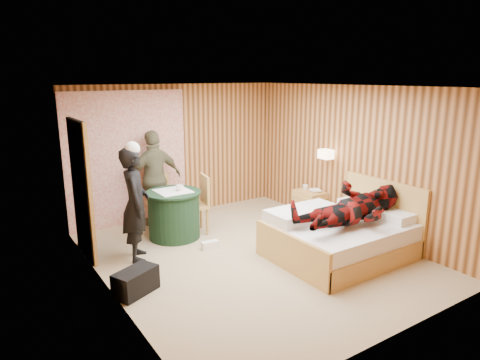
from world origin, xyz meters
TOP-DOWN VIEW (x-y plane):
  - floor at (0.00, 0.00)m, footprint 4.20×5.00m
  - ceiling at (0.00, 0.00)m, footprint 4.20×5.00m
  - wall_back at (0.00, 2.50)m, footprint 4.20×0.02m
  - wall_left at (-2.10, 0.00)m, footprint 0.02×5.00m
  - wall_right at (2.10, 0.00)m, footprint 0.02×5.00m
  - curtain at (-1.00, 2.43)m, footprint 2.20×0.08m
  - doorway at (-2.06, 1.40)m, footprint 0.06×0.90m
  - wall_lamp at (1.92, 0.45)m, footprint 0.26×0.24m
  - bed at (1.13, -0.71)m, footprint 1.98×1.53m
  - nightstand at (1.88, 0.78)m, footprint 0.42×0.57m
  - round_table at (-0.63, 1.34)m, footprint 0.91×0.91m
  - chair_far at (-0.61, 2.05)m, footprint 0.52×0.52m
  - chair_near at (-0.17, 1.33)m, footprint 0.54×0.54m
  - duffel_bag at (-1.85, -0.16)m, footprint 0.63×0.50m
  - sneaker_left at (-0.38, 0.58)m, footprint 0.28×0.14m
  - sneaker_right at (-0.60, 1.15)m, footprint 0.32×0.22m
  - woman_standing at (-1.45, 0.85)m, footprint 0.58×0.71m
  - man_at_table at (-0.63, 2.10)m, footprint 1.04×0.49m
  - man_on_bed at (1.15, -0.94)m, footprint 0.86×0.67m
  - book_lower at (1.88, 0.73)m, footprint 0.19×0.24m
  - book_upper at (1.88, 0.73)m, footprint 0.24×0.27m
  - cup_nightstand at (1.88, 0.91)m, footprint 0.11×0.11m
  - cup_table at (-0.53, 1.29)m, footprint 0.14×0.14m

SIDE VIEW (x-z plane):
  - floor at x=0.00m, z-range -0.01..0.01m
  - sneaker_left at x=-0.38m, z-range 0.00..0.12m
  - sneaker_right at x=-0.60m, z-range 0.00..0.13m
  - duffel_bag at x=-1.85m, z-range 0.00..0.32m
  - nightstand at x=1.88m, z-range 0.01..0.56m
  - bed at x=1.13m, z-range -0.22..0.83m
  - round_table at x=-0.63m, z-range 0.00..0.81m
  - chair_far at x=-0.61m, z-range 0.07..1.00m
  - book_lower at x=1.88m, z-range 0.55..0.57m
  - book_upper at x=1.88m, z-range 0.57..0.59m
  - chair_near at x=-0.17m, z-range 0.08..1.09m
  - cup_nightstand at x=1.88m, z-range 0.55..0.65m
  - woman_standing at x=-1.45m, z-range 0.00..1.68m
  - cup_table at x=-0.53m, z-range 0.81..0.90m
  - man_at_table at x=-0.63m, z-range 0.00..1.72m
  - man_on_bed at x=1.15m, z-range 0.07..1.84m
  - doorway at x=-2.06m, z-range 0.00..2.05m
  - curtain at x=-1.00m, z-range 0.00..2.40m
  - wall_back at x=0.00m, z-range 0.00..2.50m
  - wall_left at x=-2.10m, z-range 0.00..2.50m
  - wall_right at x=2.10m, z-range 0.00..2.50m
  - wall_lamp at x=1.92m, z-range 1.22..1.38m
  - ceiling at x=0.00m, z-range 2.50..2.50m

